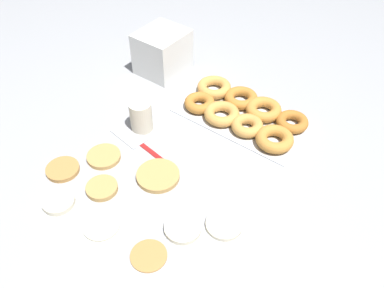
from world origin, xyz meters
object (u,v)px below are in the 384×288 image
(pancake_0, at_px, (102,188))
(container_stack, at_px, (162,52))
(donut_tray, at_px, (243,112))
(spatula, at_px, (135,139))
(pancake_5, at_px, (158,176))
(pancake_8, at_px, (58,202))
(pancake_3, at_px, (100,224))
(pancake_6, at_px, (224,225))
(pancake_2, at_px, (104,157))
(pancake_4, at_px, (183,228))
(pancake_7, at_px, (149,255))
(paper_cup, at_px, (141,116))
(pancake_1, at_px, (63,169))

(pancake_0, distance_m, container_stack, 0.56)
(donut_tray, distance_m, spatula, 0.34)
(pancake_5, height_order, pancake_8, same)
(pancake_0, relative_size, donut_tray, 0.20)
(pancake_3, distance_m, pancake_8, 0.13)
(pancake_6, bearing_deg, pancake_5, -5.66)
(pancake_6, height_order, spatula, pancake_6)
(spatula, bearing_deg, pancake_2, 88.19)
(pancake_0, height_order, pancake_8, same)
(pancake_8, distance_m, container_stack, 0.64)
(pancake_2, xyz_separation_m, pancake_4, (-0.32, 0.05, -0.00))
(pancake_5, bearing_deg, pancake_7, 125.41)
(pancake_7, xyz_separation_m, pancake_8, (0.28, 0.02, 0.00))
(pancake_8, height_order, container_stack, container_stack)
(pancake_0, relative_size, pancake_8, 1.01)
(pancake_0, xyz_separation_m, pancake_2, (0.08, -0.08, -0.00))
(pancake_8, xyz_separation_m, donut_tray, (-0.19, -0.56, 0.01))
(pancake_0, height_order, pancake_4, pancake_0)
(pancake_3, relative_size, pancake_6, 1.02)
(container_stack, bearing_deg, pancake_0, 113.83)
(pancake_6, distance_m, paper_cup, 0.42)
(pancake_8, bearing_deg, pancake_5, -123.24)
(pancake_1, height_order, donut_tray, donut_tray)
(donut_tray, height_order, spatula, donut_tray)
(pancake_3, xyz_separation_m, spatula, (0.13, -0.27, -0.00))
(pancake_6, bearing_deg, container_stack, -37.77)
(pancake_4, xyz_separation_m, pancake_5, (0.15, -0.09, 0.00))
(pancake_2, bearing_deg, pancake_5, -167.45)
(pancake_0, height_order, pancake_6, pancake_0)
(pancake_6, xyz_separation_m, paper_cup, (0.39, -0.14, 0.04))
(container_stack, relative_size, paper_cup, 1.72)
(pancake_4, height_order, container_stack, container_stack)
(pancake_2, height_order, pancake_8, pancake_8)
(paper_cup, bearing_deg, container_stack, -61.61)
(pancake_1, height_order, pancake_7, pancake_1)
(pancake_2, relative_size, pancake_8, 1.15)
(spatula, bearing_deg, pancake_4, 160.29)
(pancake_7, bearing_deg, spatula, -42.69)
(pancake_2, distance_m, container_stack, 0.46)
(spatula, bearing_deg, container_stack, -54.50)
(pancake_7, xyz_separation_m, container_stack, (0.45, -0.58, 0.07))
(donut_tray, bearing_deg, pancake_1, 61.32)
(pancake_3, bearing_deg, pancake_5, -93.26)
(pancake_6, bearing_deg, pancake_7, 62.14)
(pancake_7, relative_size, pancake_8, 1.04)
(pancake_0, xyz_separation_m, paper_cup, (0.08, -0.24, 0.04))
(pancake_2, xyz_separation_m, pancake_5, (-0.17, -0.04, 0.00))
(pancake_3, height_order, container_stack, container_stack)
(pancake_4, distance_m, paper_cup, 0.38)
(pancake_7, bearing_deg, pancake_3, 2.84)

